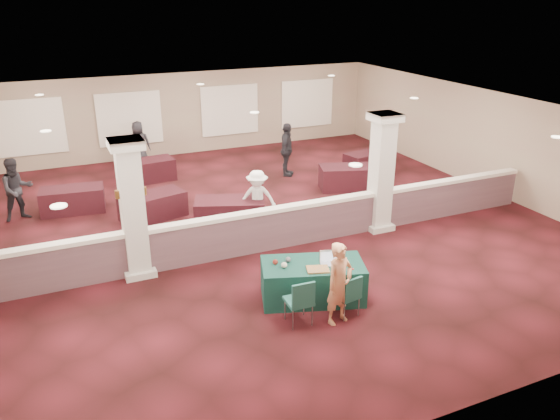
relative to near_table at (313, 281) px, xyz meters
name	(u,v)px	position (x,y,z in m)	size (l,w,h in m)	color
ground	(256,226)	(0.33, 4.07, -0.41)	(16.00, 16.00, 0.00)	#461118
wall_back	(181,114)	(0.33, 12.07, 1.19)	(16.00, 0.04, 3.20)	gray
wall_front	(459,327)	(0.33, -3.93, 1.19)	(16.00, 0.04, 3.20)	gray
wall_right	(486,141)	(8.33, 4.07, 1.19)	(0.04, 16.00, 3.20)	gray
ceiling	(254,112)	(0.33, 4.07, 2.79)	(16.00, 16.00, 0.02)	silver
partition_wall	(278,227)	(0.33, 2.57, 0.16)	(15.60, 0.28, 1.10)	#583B45
column_left	(133,208)	(-3.17, 2.57, 1.23)	(0.72, 0.72, 3.20)	silver
column_right	(381,172)	(3.33, 2.57, 1.23)	(0.72, 0.72, 3.20)	silver
sconce_left	(118,194)	(-3.45, 2.57, 1.59)	(0.12, 0.12, 0.18)	brown
sconce_right	(144,191)	(-2.89, 2.57, 1.59)	(0.12, 0.12, 0.18)	brown
near_table	(313,281)	(0.00, 0.00, 0.00)	(2.12, 1.06, 0.82)	#0E362F
conf_chair_main	(349,293)	(0.34, -0.92, 0.13)	(0.52, 0.53, 0.90)	#1F5A5A
conf_chair_side	(301,299)	(-0.67, -0.81, 0.18)	(0.51, 0.52, 0.99)	#1F5A5A
woman	(339,284)	(0.07, -0.99, 0.44)	(0.61, 0.41, 1.69)	tan
far_table_front_left	(153,206)	(-2.17, 5.80, -0.04)	(1.79, 0.90, 0.73)	black
far_table_front_center	(230,213)	(-0.33, 4.37, -0.02)	(1.91, 0.96, 0.78)	black
far_table_front_right	(349,177)	(4.26, 5.74, -0.03)	(1.88, 0.94, 0.76)	black
far_table_back_left	(73,200)	(-4.24, 7.27, -0.05)	(1.79, 0.89, 0.73)	black
far_table_back_center	(147,170)	(-1.67, 9.23, -0.04)	(1.81, 0.91, 0.73)	black
far_table_back_right	(366,161)	(5.89, 7.27, -0.08)	(1.60, 0.80, 0.65)	black
attendee_a	(17,189)	(-5.66, 7.25, 0.49)	(0.87, 0.48, 1.80)	black
attendee_b	(257,199)	(0.37, 4.07, 0.40)	(1.03, 0.47, 1.61)	silver
attendee_c	(287,150)	(2.95, 7.83, 0.53)	(1.10, 0.52, 1.87)	black
attendee_d	(139,144)	(-1.57, 11.07, 0.43)	(0.83, 0.45, 1.68)	black
laptop_base	(329,264)	(0.30, -0.16, 0.42)	(0.37, 0.26, 0.02)	silver
laptop_screen	(328,255)	(0.34, -0.04, 0.55)	(0.37, 0.01, 0.25)	silver
screen_glow	(328,256)	(0.34, -0.04, 0.53)	(0.34, 0.00, 0.21)	silver
knitting	(318,269)	(-0.03, -0.28, 0.42)	(0.45, 0.34, 0.03)	orange
yarn_cream	(284,265)	(-0.62, 0.09, 0.47)	(0.12, 0.12, 0.12)	beige
yarn_red	(275,262)	(-0.73, 0.30, 0.46)	(0.11, 0.11, 0.11)	maroon
yarn_grey	(288,259)	(-0.44, 0.28, 0.47)	(0.12, 0.12, 0.12)	#4C4C51
scissors	(351,269)	(0.59, -0.52, 0.41)	(0.13, 0.03, 0.01)	#B11217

